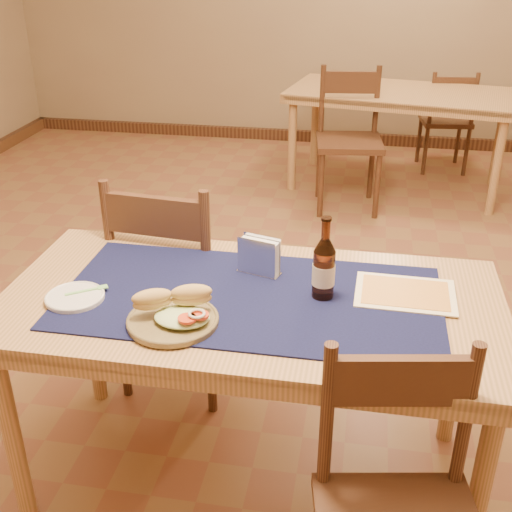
% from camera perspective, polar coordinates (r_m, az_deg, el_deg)
% --- Properties ---
extents(room, '(6.04, 7.04, 2.84)m').
position_cam_1_polar(room, '(2.58, 2.86, 18.08)').
color(room, brown).
rests_on(room, ground).
extents(main_table, '(1.60, 0.80, 0.75)m').
position_cam_1_polar(main_table, '(2.09, -0.48, -5.69)').
color(main_table, tan).
rests_on(main_table, ground).
extents(placemat, '(1.20, 0.60, 0.01)m').
position_cam_1_polar(placemat, '(2.04, -0.49, -3.67)').
color(placemat, '#11143E').
rests_on(placemat, main_table).
extents(baseboard, '(6.00, 7.00, 0.10)m').
position_cam_1_polar(baseboard, '(3.09, 2.29, -7.52)').
color(baseboard, '#4D301B').
rests_on(baseboard, ground).
extents(back_table, '(1.74, 1.08, 0.75)m').
position_cam_1_polar(back_table, '(5.02, 12.74, 13.22)').
color(back_table, tan).
rests_on(back_table, ground).
extents(chair_main_far, '(0.50, 0.50, 0.98)m').
position_cam_1_polar(chair_main_far, '(2.66, -7.08, -2.16)').
color(chair_main_far, '#4D301B').
rests_on(chair_main_far, ground).
extents(chair_back_near, '(0.50, 0.50, 0.97)m').
position_cam_1_polar(chair_back_near, '(4.63, 8.26, 10.39)').
color(chair_back_near, '#4D301B').
rests_on(chair_back_near, ground).
extents(chair_back_far, '(0.42, 0.42, 0.83)m').
position_cam_1_polar(chair_back_far, '(5.57, 16.58, 11.58)').
color(chair_back_far, '#4D301B').
rests_on(chair_back_far, ground).
extents(sandwich_plate, '(0.27, 0.27, 0.10)m').
position_cam_1_polar(sandwich_plate, '(1.91, -7.23, -5.15)').
color(sandwich_plate, brown).
rests_on(sandwich_plate, placemat).
extents(side_plate, '(0.19, 0.19, 0.02)m').
position_cam_1_polar(side_plate, '(2.10, -15.80, -3.49)').
color(side_plate, silver).
rests_on(side_plate, placemat).
extents(fork, '(0.12, 0.09, 0.00)m').
position_cam_1_polar(fork, '(2.12, -14.54, -2.92)').
color(fork, '#85D776').
rests_on(fork, side_plate).
extents(beer_bottle, '(0.07, 0.07, 0.27)m').
position_cam_1_polar(beer_bottle, '(2.01, 6.05, -1.08)').
color(beer_bottle, '#4B210D').
rests_on(beer_bottle, placemat).
extents(napkin_holder, '(0.16, 0.09, 0.13)m').
position_cam_1_polar(napkin_holder, '(2.15, 0.28, -0.07)').
color(napkin_holder, silver).
rests_on(napkin_holder, placemat).
extents(menu_card, '(0.32, 0.24, 0.01)m').
position_cam_1_polar(menu_card, '(2.11, 13.12, -3.22)').
color(menu_card, '#F8ECBB').
rests_on(menu_card, placemat).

